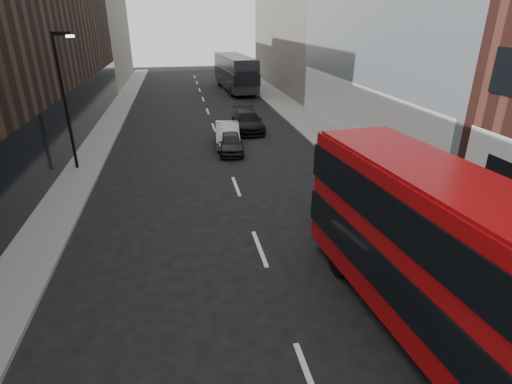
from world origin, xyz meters
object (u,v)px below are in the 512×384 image
car_a (231,143)px  street_lamp (65,94)px  grey_bus (235,72)px  red_bus (454,263)px  car_b (227,134)px  car_c (248,121)px

car_a → street_lamp: bearing=-164.7°
grey_bus → red_bus: bearing=-94.7°
red_bus → car_a: bearing=95.3°
car_a → car_b: size_ratio=0.84×
street_lamp → car_c: street_lamp is taller
street_lamp → grey_bus: size_ratio=0.58×
grey_bus → car_a: size_ratio=3.35×
car_b → car_c: car_b is taller
grey_bus → car_b: (-3.60, -21.50, -1.36)m
red_bus → grey_bus: bearing=84.2°
red_bus → grey_bus: size_ratio=0.91×
car_a → car_c: size_ratio=0.74×
street_lamp → car_b: size_ratio=1.61×
red_bus → car_c: red_bus is taller
red_bus → car_b: size_ratio=2.54×
street_lamp → grey_bus: bearing=63.7°
car_a → red_bus: bearing=-74.7°
car_b → grey_bus: bearing=85.5°
street_lamp → car_b: (8.72, 3.39, -3.47)m
street_lamp → car_b: street_lamp is taller
car_b → red_bus: bearing=-75.6°
street_lamp → car_c: bearing=31.9°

